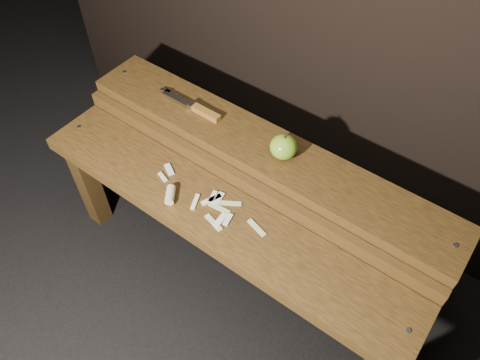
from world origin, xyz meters
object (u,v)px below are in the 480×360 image
Objects in this scene: knife at (199,109)px; bench_rear_tier at (261,166)px; apple at (284,147)px; bench_front_tier at (215,228)px.

bench_rear_tier is at bearing -1.02° from knife.
apple is (0.07, 0.00, 0.12)m from bench_rear_tier.
bench_front_tier is 0.37m from knife.
knife is (-0.31, -0.00, -0.02)m from apple.
bench_rear_tier is 0.14m from apple.
apple is at bearing 73.77° from bench_front_tier.
bench_front_tier is at bearing -90.00° from bench_rear_tier.
knife is at bearing 178.98° from bench_rear_tier.
bench_rear_tier is (0.00, 0.23, 0.06)m from bench_front_tier.
bench_front_tier is 0.30m from apple.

